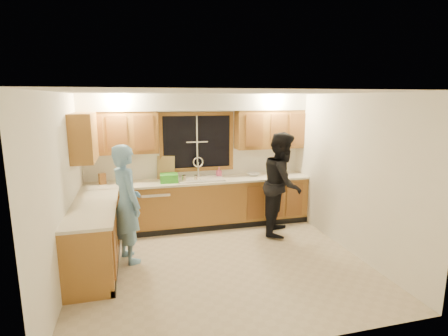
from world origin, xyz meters
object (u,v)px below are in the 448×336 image
object	(u,v)px
dishwasher	(156,209)
bowl	(253,174)
sink	(200,182)
soap_bottle	(219,172)
man	(127,204)
stove	(90,254)
dish_crate	(169,178)
knife_block	(102,179)
woman	(282,184)

from	to	relation	value
dishwasher	bowl	bearing A→B (deg)	2.33
sink	soap_bottle	world-z (taller)	sink
sink	man	xyz separation A→B (m)	(-1.32, -1.14, 0.02)
dishwasher	stove	distance (m)	2.04
sink	man	bearing A→B (deg)	-139.19
dishwasher	man	size ratio (longest dim) A/B	0.46
stove	dish_crate	distance (m)	2.22
stove	man	bearing A→B (deg)	55.07
sink	dish_crate	world-z (taller)	sink
bowl	man	bearing A→B (deg)	-153.34
soap_bottle	bowl	size ratio (longest dim) A/B	0.82
man	dishwasher	bearing A→B (deg)	-45.00
dish_crate	dishwasher	bearing A→B (deg)	172.14
dish_crate	knife_block	bearing A→B (deg)	173.24
sink	bowl	world-z (taller)	sink
dishwasher	woman	world-z (taller)	woman
knife_block	dish_crate	size ratio (longest dim) A/B	0.61
sink	man	world-z (taller)	man
knife_block	dish_crate	distance (m)	1.17
man	knife_block	xyz separation A→B (m)	(-0.43, 1.23, 0.13)
sink	dishwasher	distance (m)	0.96
sink	dishwasher	bearing A→B (deg)	-179.01
knife_block	bowl	xyz separation A→B (m)	(2.84, -0.02, -0.07)
knife_block	bowl	size ratio (longest dim) A/B	0.83
stove	bowl	bearing A→B (deg)	33.25
knife_block	man	bearing A→B (deg)	-97.39
dishwasher	woman	xyz separation A→B (m)	(2.22, -0.68, 0.51)
knife_block	soap_bottle	xyz separation A→B (m)	(2.15, 0.03, -0.00)
man	woman	size ratio (longest dim) A/B	0.96
soap_bottle	bowl	xyz separation A→B (m)	(0.69, -0.06, -0.07)
soap_bottle	dishwasher	bearing A→B (deg)	-173.73
woman	dish_crate	world-z (taller)	woman
dishwasher	man	world-z (taller)	man
sink	woman	world-z (taller)	woman
sink	woman	bearing A→B (deg)	-27.00
sink	knife_block	bearing A→B (deg)	177.15
man	knife_block	distance (m)	1.31
woman	soap_bottle	distance (m)	1.27
stove	woman	world-z (taller)	woman
woman	bowl	size ratio (longest dim) A/B	7.80
stove	knife_block	size ratio (longest dim) A/B	4.58
woman	stove	bearing A→B (deg)	139.87
man	bowl	xyz separation A→B (m)	(2.40, 1.21, 0.06)
man	dish_crate	bearing A→B (deg)	-56.14
sink	dish_crate	xyz separation A→B (m)	(-0.59, -0.05, 0.13)
man	bowl	world-z (taller)	man
stove	dish_crate	bearing A→B (deg)	55.68
stove	man	size ratio (longest dim) A/B	0.51
sink	man	size ratio (longest dim) A/B	0.48
man	dish_crate	xyz separation A→B (m)	(0.74, 1.09, 0.11)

